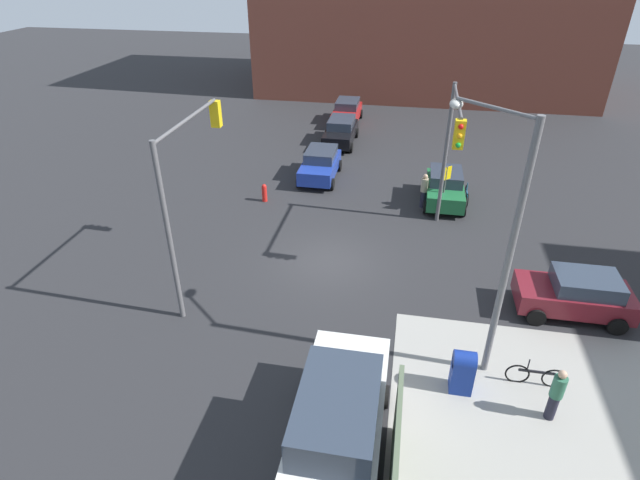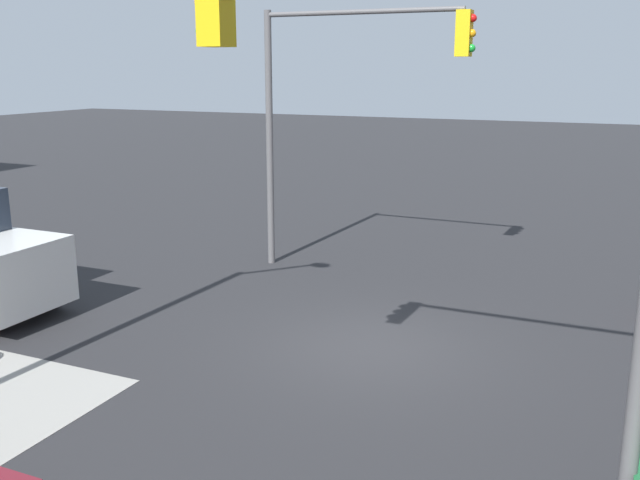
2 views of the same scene
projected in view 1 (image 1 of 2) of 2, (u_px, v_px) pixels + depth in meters
The scene contains 17 objects.
ground_plane at pixel (329, 261), 20.87m from camera, with size 120.00×120.00×0.00m, color #28282B.
traffic_signal_nw_corner at pixel (451, 141), 19.96m from camera, with size 5.17×0.36×6.50m.
traffic_signal_se_corner at pixel (189, 174), 17.13m from camera, with size 5.31×0.36×6.50m.
street_lamp_corner at pixel (501, 233), 13.41m from camera, with size 1.96×2.09×8.00m.
warning_sign_two_way at pixel (445, 182), 23.86m from camera, with size 0.48×0.48×2.40m.
mailbox_blue at pixel (463, 370), 14.44m from camera, with size 0.56×0.64×1.43m.
fire_hydrant at pixel (264, 192), 25.52m from camera, with size 0.26×0.26×0.94m.
hatchback_blue at pixel (320, 164), 27.88m from camera, with size 3.97×2.02×1.62m.
sedan_maroon at pixel (576, 294), 17.48m from camera, with size 2.02×3.83×1.62m.
sedan_black at pixel (341, 131), 32.86m from camera, with size 4.39×2.02×1.62m.
hatchback_red at pixel (347, 111), 36.76m from camera, with size 4.20×2.02×1.62m.
coupe_green at pixel (445, 187), 25.23m from camera, with size 3.85×2.02×1.62m.
van_white_delivery at pixel (339, 424), 12.20m from camera, with size 5.40×2.32×2.62m.
pedestrian_crossing at pixel (424, 190), 24.70m from camera, with size 0.36×0.36×1.78m.
pedestrian_waiting at pixel (556, 394), 13.48m from camera, with size 0.36×0.36×1.76m.
bicycle_leaning_on_fence at pixel (535, 376), 14.82m from camera, with size 0.05×1.75×0.97m.
bicycle_at_crosswalk at pixel (467, 196), 25.50m from camera, with size 1.75×0.05×0.97m.
Camera 1 is at (17.29, 2.85, 11.36)m, focal length 28.00 mm.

